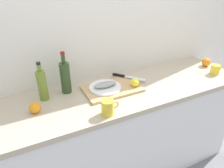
{
  "coord_description": "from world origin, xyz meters",
  "views": [
    {
      "loc": [
        -0.75,
        -1.22,
        1.71
      ],
      "look_at": [
        -0.13,
        0.04,
        0.95
      ],
      "focal_mm": 32.98,
      "sensor_mm": 36.0,
      "label": 1
    }
  ],
  "objects": [
    {
      "name": "wine_bottle",
      "position": [
        -0.46,
        0.16,
        1.03
      ],
      "size": [
        0.07,
        0.07,
        0.32
      ],
      "color": "#2D4723",
      "rests_on": "kitchen_counter"
    },
    {
      "name": "lemon_0",
      "position": [
        0.04,
        -0.02,
        0.95
      ],
      "size": [
        0.07,
        0.07,
        0.07
      ],
      "primitive_type": "sphere",
      "color": "yellow",
      "rests_on": "cutting_board"
    },
    {
      "name": "coffee_mug_0",
      "position": [
        0.83,
        -0.11,
        0.94
      ],
      "size": [
        0.12,
        0.08,
        0.09
      ],
      "color": "yellow",
      "rests_on": "kitchen_counter"
    },
    {
      "name": "kitchen_counter",
      "position": [
        0.0,
        0.0,
        0.45
      ],
      "size": [
        2.0,
        0.6,
        0.9
      ],
      "color": "white",
      "rests_on": "ground_plane"
    },
    {
      "name": "olive_oil_bottle",
      "position": [
        -0.63,
        0.13,
        1.02
      ],
      "size": [
        0.06,
        0.06,
        0.29
      ],
      "color": "olive",
      "rests_on": "kitchen_counter"
    },
    {
      "name": "cutting_board",
      "position": [
        -0.13,
        0.04,
        0.91
      ],
      "size": [
        0.44,
        0.28,
        0.02
      ],
      "primitive_type": "cube",
      "color": "tan",
      "rests_on": "kitchen_counter"
    },
    {
      "name": "coffee_mug_1",
      "position": [
        -0.3,
        -0.23,
        0.95
      ],
      "size": [
        0.12,
        0.08,
        0.1
      ],
      "color": "yellow",
      "rests_on": "kitchen_counter"
    },
    {
      "name": "chef_knife",
      "position": [
        0.04,
        0.15,
        0.93
      ],
      "size": [
        0.21,
        0.24,
        0.02
      ],
      "rotation": [
        0.0,
        0.0,
        -0.86
      ],
      "color": "silver",
      "rests_on": "cutting_board"
    },
    {
      "name": "back_wall",
      "position": [
        0.0,
        0.33,
        1.25
      ],
      "size": [
        3.2,
        0.05,
        2.5
      ],
      "primitive_type": "cube",
      "color": "white",
      "rests_on": "ground_plane"
    },
    {
      "name": "white_plate",
      "position": [
        -0.19,
        0.05,
        0.93
      ],
      "size": [
        0.25,
        0.25,
        0.01
      ],
      "primitive_type": "cylinder",
      "color": "white",
      "rests_on": "cutting_board"
    },
    {
      "name": "fish_fillet",
      "position": [
        -0.19,
        0.05,
        0.95
      ],
      "size": [
        0.19,
        0.08,
        0.04
      ],
      "primitive_type": "ellipsoid",
      "color": "#999E99",
      "rests_on": "white_plate"
    },
    {
      "name": "orange_1",
      "position": [
        0.9,
        0.05,
        0.94
      ],
      "size": [
        0.08,
        0.08,
        0.08
      ],
      "primitive_type": "sphere",
      "color": "orange",
      "rests_on": "kitchen_counter"
    },
    {
      "name": "orange_0",
      "position": [
        -0.72,
        -0.01,
        0.94
      ],
      "size": [
        0.07,
        0.07,
        0.07
      ],
      "primitive_type": "sphere",
      "color": "orange",
      "rests_on": "kitchen_counter"
    },
    {
      "name": "ground_plane",
      "position": [
        0.0,
        0.0,
        0.0
      ],
      "size": [
        12.0,
        12.0,
        0.0
      ],
      "primitive_type": "plane",
      "color": "slate"
    }
  ]
}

